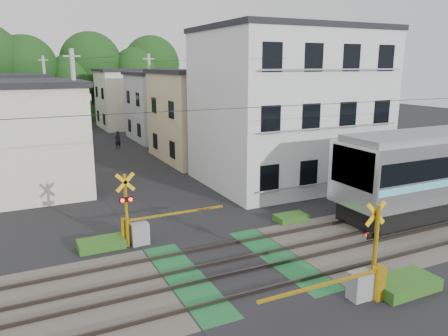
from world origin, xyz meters
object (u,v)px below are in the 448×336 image
apartment_block (288,107)px  crossing_signal_near (364,278)px  pedestrian (118,140)px  crossing_signal_far (137,228)px

apartment_block → crossing_signal_near: bearing=-114.2°
apartment_block → pedestrian: bearing=115.0°
crossing_signal_near → pedestrian: size_ratio=3.01×
apartment_block → pedestrian: 17.29m
pedestrian → crossing_signal_near: bearing=77.0°
crossing_signal_near → pedestrian: 28.44m
crossing_signal_far → apartment_block: apartment_block is taller
crossing_signal_near → crossing_signal_far: bearing=125.3°
crossing_signal_far → apartment_block: (11.09, 5.84, 3.94)m
crossing_signal_near → apartment_block: size_ratio=0.46×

